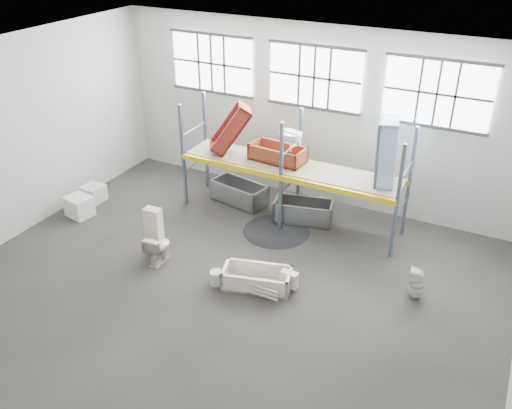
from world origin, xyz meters
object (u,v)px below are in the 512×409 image
Objects in this scene: bathtub_beige at (257,278)px; steel_tub_right at (303,211)px; blue_tub_upright at (386,153)px; rust_tub_flat at (277,153)px; steel_tub_left at (239,192)px; cistern_tall at (154,231)px; toilet_beige at (159,248)px; carton_near at (79,206)px; toilet_white at (417,284)px; bucket at (216,278)px.

steel_tub_right is (-0.22, 3.24, 0.06)m from bathtub_beige.
steel_tub_right is at bearing -178.97° from blue_tub_upright.
steel_tub_left is at bearing 175.97° from rust_tub_flat.
cistern_tall reaches higher than steel_tub_right.
cistern_tall reaches higher than steel_tub_left.
toilet_beige reaches higher than carton_near.
steel_tub_left is 4.51m from carton_near.
rust_tub_flat reaches higher than steel_tub_right.
toilet_beige is 0.48× the size of steel_tub_right.
toilet_white is (3.29, 1.22, 0.15)m from bathtub_beige.
bathtub_beige is 3.51m from toilet_white.
steel_tub_right reaches higher than bucket.
toilet_beige reaches higher than steel_tub_right.
steel_tub_left is (0.27, 3.56, -0.08)m from toilet_beige.
steel_tub_left is at bearing 37.31° from carton_near.
cistern_tall is 3.08m from carton_near.
steel_tub_left reaches higher than steel_tub_right.
steel_tub_right is (2.65, 3.15, -0.33)m from cistern_tall.
rust_tub_flat is (1.51, 3.47, 1.44)m from toilet_beige.
bucket is (2.00, -0.42, -0.46)m from cistern_tall.
toilet_white is (6.16, 1.13, -0.25)m from cistern_tall.
blue_tub_upright reaches higher than bathtub_beige.
rust_tub_flat reaches higher than cistern_tall.
bucket is (-2.69, -3.61, -2.23)m from blue_tub_upright.
toilet_white is 4.05m from steel_tub_right.
carton_near is (-3.59, -2.73, -0.01)m from steel_tub_left.
rust_tub_flat is 2.23× the size of carton_near.
bathtub_beige is 3.80m from rust_tub_flat.
rust_tub_flat is (1.81, 3.20, 1.20)m from cistern_tall.
steel_tub_left is 1.96m from rust_tub_flat.
steel_tub_right is 6.23m from carton_near.
toilet_beige is at bearing -113.53° from rust_tub_flat.
rust_tub_flat reaches higher than bucket.
steel_tub_right is (-3.51, 2.02, -0.09)m from toilet_white.
steel_tub_right is (2.08, -0.13, -0.01)m from steel_tub_left.
steel_tub_right is at bearing 24.68° from carton_near.
blue_tub_upright is at bearing 18.91° from carton_near.
bucket is (1.69, -0.15, -0.21)m from toilet_beige.
carton_near reaches higher than bathtub_beige.
rust_tub_flat is at bearing 92.91° from bucket.
cistern_tall reaches higher than bathtub_beige.
bucket is at bearing -75.43° from toilet_white.
blue_tub_upright is at bearing 30.10° from cistern_tall.
carton_near is (-5.66, -2.60, -0.00)m from steel_tub_right.
bathtub_beige is 0.97× the size of steel_tub_right.
toilet_beige is 4.15m from steel_tub_right.
cistern_tall is 5.94m from blue_tub_upright.
blue_tub_upright is (4.69, 3.19, 1.77)m from cistern_tall.
blue_tub_upright is (2.88, -0.01, 0.57)m from rust_tub_flat.
toilet_beige is 0.46× the size of blue_tub_upright.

